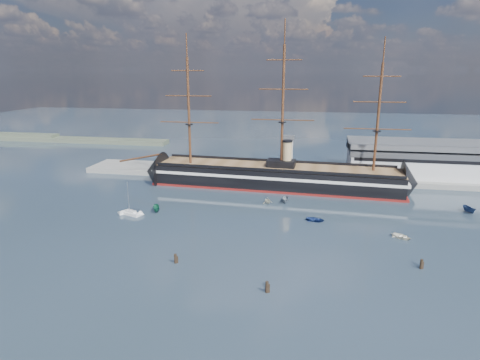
# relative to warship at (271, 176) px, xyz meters

# --- Properties ---
(ground) EXTENTS (600.00, 600.00, 0.00)m
(ground) POSITION_rel_warship_xyz_m (2.05, -20.00, -4.04)
(ground) COLOR #24333C
(ground) RESTS_ON ground
(quay) EXTENTS (180.00, 18.00, 2.00)m
(quay) POSITION_rel_warship_xyz_m (12.05, 16.00, -4.04)
(quay) COLOR slate
(quay) RESTS_ON ground
(warehouse) EXTENTS (63.00, 21.00, 11.60)m
(warehouse) POSITION_rel_warship_xyz_m (60.05, 20.00, 3.95)
(warehouse) COLOR #B7BABC
(warehouse) RESTS_ON ground
(quay_tower) EXTENTS (5.00, 5.00, 15.00)m
(quay_tower) POSITION_rel_warship_xyz_m (5.05, 13.00, 5.72)
(quay_tower) COLOR silver
(quay_tower) RESTS_ON ground
(shoreline) EXTENTS (120.00, 10.00, 4.00)m
(shoreline) POSITION_rel_warship_xyz_m (-137.18, 75.00, -2.59)
(shoreline) COLOR #3F4C38
(shoreline) RESTS_ON ground
(warship) EXTENTS (113.33, 21.43, 53.94)m
(warship) POSITION_rel_warship_xyz_m (0.00, 0.00, 0.00)
(warship) COLOR black
(warship) RESTS_ON ground
(sailboat) EXTENTS (6.63, 4.13, 10.23)m
(sailboat) POSITION_rel_warship_xyz_m (-37.57, -36.99, -3.39)
(sailboat) COLOR silver
(sailboat) RESTS_ON ground
(motorboat_a) EXTENTS (6.14, 4.15, 2.31)m
(motorboat_a) POSITION_rel_warship_xyz_m (-31.12, -32.96, -4.04)
(motorboat_a) COLOR #175F44
(motorboat_a) RESTS_ON ground
(motorboat_b) EXTENTS (1.84, 3.39, 1.50)m
(motorboat_b) POSITION_rel_warship_xyz_m (16.25, -32.49, -4.04)
(motorboat_b) COLOR navy
(motorboat_b) RESTS_ON ground
(motorboat_c) EXTENTS (5.59, 2.11, 2.22)m
(motorboat_c) POSITION_rel_warship_xyz_m (6.70, -17.35, -4.04)
(motorboat_c) COLOR slate
(motorboat_c) RESTS_ON ground
(motorboat_d) EXTENTS (6.30, 5.06, 2.13)m
(motorboat_d) POSITION_rel_warship_xyz_m (1.07, -18.94, -4.04)
(motorboat_d) COLOR beige
(motorboat_d) RESTS_ON ground
(motorboat_e) EXTENTS (2.92, 3.14, 1.43)m
(motorboat_e) POSITION_rel_warship_xyz_m (37.88, -40.70, -4.04)
(motorboat_e) COLOR white
(motorboat_e) RESTS_ON ground
(motorboat_f) EXTENTS (6.31, 3.81, 2.37)m
(motorboat_f) POSITION_rel_warship_xyz_m (61.70, -17.15, -4.04)
(motorboat_f) COLOR navy
(motorboat_f) RESTS_ON ground
(piling_near_left) EXTENTS (0.64, 0.64, 2.87)m
(piling_near_left) POSITION_rel_warship_xyz_m (-14.37, -63.98, -4.04)
(piling_near_left) COLOR black
(piling_near_left) RESTS_ON ground
(piling_near_mid) EXTENTS (0.64, 0.64, 3.01)m
(piling_near_mid) POSITION_rel_warship_xyz_m (6.99, -72.52, -4.04)
(piling_near_mid) COLOR black
(piling_near_mid) RESTS_ON ground
(piling_far_right) EXTENTS (0.64, 0.64, 2.90)m
(piling_far_right) POSITION_rel_warship_xyz_m (38.66, -57.09, -4.04)
(piling_far_right) COLOR black
(piling_far_right) RESTS_ON ground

